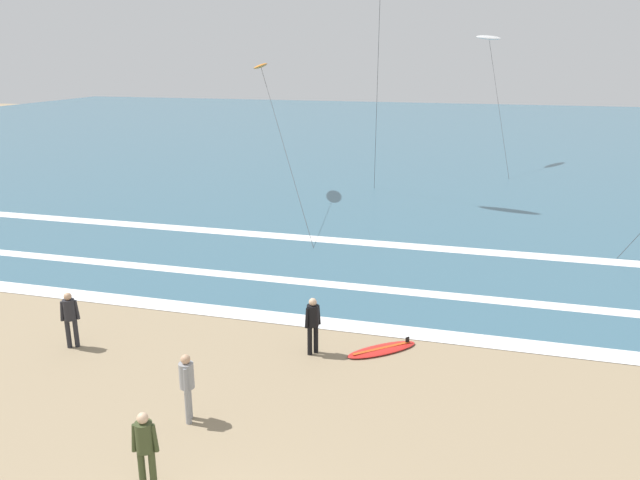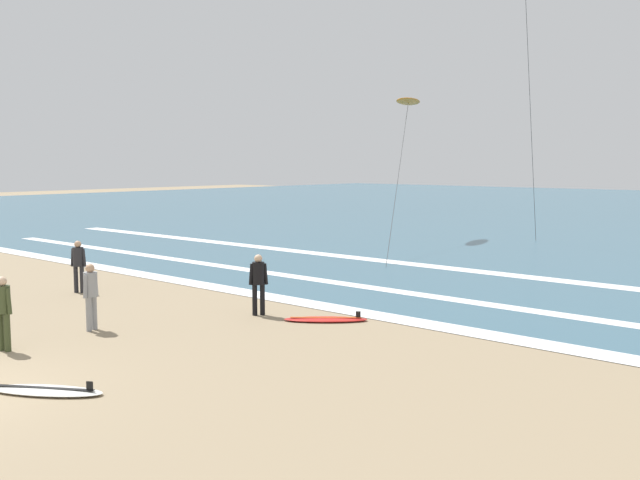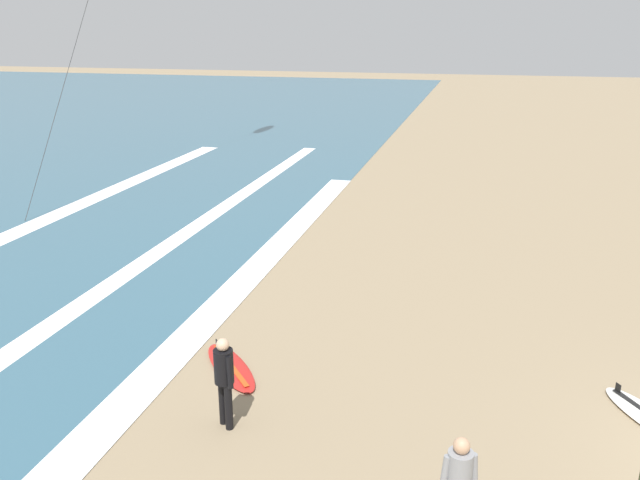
% 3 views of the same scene
% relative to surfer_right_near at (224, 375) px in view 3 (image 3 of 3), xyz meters
% --- Properties ---
extents(wave_foam_shoreline, '(37.91, 0.85, 0.01)m').
position_rel_surfer_right_near_xyz_m(wave_foam_shoreline, '(-1.10, 1.97, -0.94)').
color(wave_foam_shoreline, white).
rests_on(wave_foam_shoreline, ocean_surface).
extents(wave_foam_mid_break, '(47.55, 0.64, 0.01)m').
position_rel_surfer_right_near_xyz_m(wave_foam_mid_break, '(0.98, 5.17, -0.94)').
color(wave_foam_mid_break, white).
rests_on(wave_foam_mid_break, ocean_surface).
extents(surfer_right_near, '(0.39, 0.45, 1.60)m').
position_rel_surfer_right_near_xyz_m(surfer_right_near, '(0.00, 0.00, 0.00)').
color(surfer_right_near, black).
rests_on(surfer_right_near, ground).
extents(surfboard_left_pile, '(1.98, 1.83, 0.25)m').
position_rel_surfer_right_near_xyz_m(surfboard_left_pile, '(1.77, 0.63, -0.91)').
color(surfboard_left_pile, red).
rests_on(surfboard_left_pile, ground).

